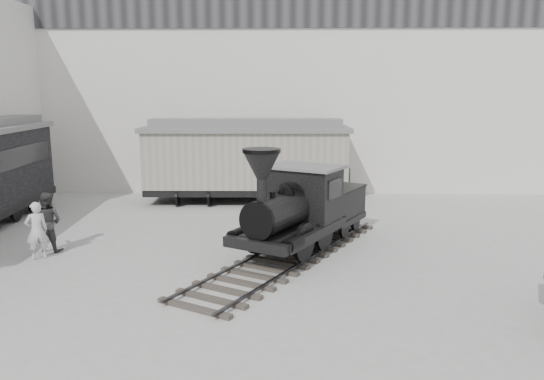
{
  "coord_description": "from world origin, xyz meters",
  "views": [
    {
      "loc": [
        0.9,
        -12.35,
        5.07
      ],
      "look_at": [
        0.56,
        4.01,
        2.0
      ],
      "focal_mm": 35.0,
      "sensor_mm": 36.0,
      "label": 1
    }
  ],
  "objects_px": {
    "locomotive": "(300,213)",
    "visitor_b": "(47,222)",
    "boxcar": "(246,159)",
    "visitor_a": "(37,231)"
  },
  "relations": [
    {
      "from": "locomotive",
      "to": "visitor_b",
      "type": "height_order",
      "value": "locomotive"
    },
    {
      "from": "boxcar",
      "to": "locomotive",
      "type": "bearing_deg",
      "value": -74.71
    },
    {
      "from": "visitor_a",
      "to": "visitor_b",
      "type": "bearing_deg",
      "value": -125.68
    },
    {
      "from": "locomotive",
      "to": "boxcar",
      "type": "distance_m",
      "value": 8.06
    },
    {
      "from": "boxcar",
      "to": "visitor_a",
      "type": "xyz_separation_m",
      "value": [
        -5.79,
        -8.62,
        -1.12
      ]
    },
    {
      "from": "visitor_a",
      "to": "visitor_b",
      "type": "relative_size",
      "value": 0.93
    },
    {
      "from": "locomotive",
      "to": "visitor_a",
      "type": "relative_size",
      "value": 5.33
    },
    {
      "from": "locomotive",
      "to": "boxcar",
      "type": "height_order",
      "value": "boxcar"
    },
    {
      "from": "visitor_b",
      "to": "visitor_a",
      "type": "bearing_deg",
      "value": 99.7
    },
    {
      "from": "locomotive",
      "to": "visitor_b",
      "type": "relative_size",
      "value": 4.95
    }
  ]
}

